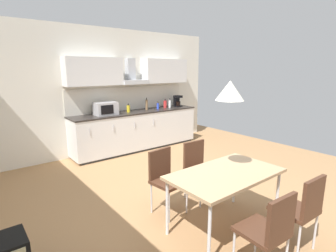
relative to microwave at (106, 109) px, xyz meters
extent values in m
cube|color=#9E754C|center=(-0.07, -2.64, -1.09)|extent=(8.11, 8.87, 0.02)
cube|color=silver|center=(-0.07, 0.37, 0.35)|extent=(6.49, 0.10, 2.84)
cube|color=#333333|center=(0.80, 0.00, -1.05)|extent=(3.06, 0.59, 0.05)
cube|color=silver|center=(0.80, 0.00, -0.60)|extent=(3.19, 0.64, 0.86)
cube|color=#282321|center=(0.80, 0.00, -0.16)|extent=(3.21, 0.66, 0.03)
cube|color=silver|center=(-0.53, -0.33, -0.38)|extent=(0.01, 0.01, 0.14)
cube|color=silver|center=(0.00, -0.33, -0.38)|extent=(0.01, 0.01, 0.14)
cube|color=silver|center=(0.54, -0.33, -0.38)|extent=(0.01, 0.01, 0.14)
cube|color=silver|center=(1.07, -0.33, -0.38)|extent=(0.01, 0.01, 0.14)
cube|color=silver|center=(0.80, 0.31, 0.14)|extent=(3.19, 0.02, 0.56)
cube|color=silver|center=(-0.16, 0.15, 0.80)|extent=(1.26, 0.34, 0.60)
cube|color=silver|center=(1.77, 0.15, 0.80)|extent=(1.26, 0.34, 0.60)
cube|color=#B7BABF|center=(0.80, 0.13, 0.55)|extent=(0.67, 0.40, 0.10)
cube|color=#B7BABF|center=(0.80, 0.24, 0.83)|extent=(0.20, 0.16, 0.55)
cube|color=#ADADB2|center=(0.00, 0.00, 0.00)|extent=(0.48, 0.34, 0.28)
cube|color=black|center=(-0.04, -0.17, 0.00)|extent=(0.29, 0.01, 0.20)
cube|color=black|center=(2.10, 0.00, -0.13)|extent=(0.18, 0.18, 0.02)
cylinder|color=black|center=(2.10, -0.01, -0.06)|extent=(0.12, 0.12, 0.12)
cube|color=black|center=(2.10, 0.06, 0.01)|extent=(0.16, 0.08, 0.30)
cube|color=black|center=(2.10, -0.01, 0.13)|extent=(0.18, 0.16, 0.06)
cylinder|color=brown|center=(1.13, 0.05, -0.02)|extent=(0.06, 0.06, 0.24)
cylinder|color=black|center=(1.13, 0.05, 0.13)|extent=(0.02, 0.02, 0.05)
cylinder|color=white|center=(1.81, -0.01, -0.04)|extent=(0.07, 0.07, 0.19)
cylinder|color=black|center=(1.81, -0.01, 0.08)|extent=(0.03, 0.03, 0.04)
cylinder|color=blue|center=(1.40, -0.05, -0.06)|extent=(0.06, 0.06, 0.16)
cylinder|color=black|center=(1.40, -0.05, 0.03)|extent=(0.02, 0.02, 0.03)
cylinder|color=yellow|center=(0.57, 0.00, -0.06)|extent=(0.08, 0.08, 0.16)
cylinder|color=black|center=(0.57, 0.00, 0.04)|extent=(0.03, 0.03, 0.04)
cylinder|color=red|center=(1.71, 0.06, -0.05)|extent=(0.08, 0.08, 0.18)
cylinder|color=black|center=(1.71, 0.06, 0.06)|extent=(0.03, 0.03, 0.04)
cube|color=tan|center=(-0.13, -3.49, -0.36)|extent=(1.37, 0.78, 0.04)
cylinder|color=silver|center=(-0.76, -3.82, -0.73)|extent=(0.04, 0.04, 0.70)
cylinder|color=silver|center=(0.49, -3.82, -0.73)|extent=(0.04, 0.04, 0.70)
cylinder|color=silver|center=(-0.76, -3.16, -0.73)|extent=(0.04, 0.04, 0.70)
cylinder|color=silver|center=(0.49, -3.16, -0.73)|extent=(0.04, 0.04, 0.70)
cube|color=#4C2D1E|center=(0.18, -4.18, -0.63)|extent=(0.42, 0.42, 0.04)
cube|color=#4C2D1E|center=(0.17, -4.36, -0.41)|extent=(0.38, 0.06, 0.40)
cylinder|color=silver|center=(0.02, -4.00, -0.86)|extent=(0.02, 0.02, 0.43)
cylinder|color=silver|center=(0.36, -4.02, -0.86)|extent=(0.02, 0.02, 0.43)
cylinder|color=silver|center=(0.00, -4.34, -0.86)|extent=(0.02, 0.02, 0.43)
cylinder|color=silver|center=(0.34, -4.36, -0.86)|extent=(0.02, 0.02, 0.43)
cube|color=#4C2D1E|center=(0.18, -2.80, -0.63)|extent=(0.42, 0.42, 0.04)
cube|color=#4C2D1E|center=(0.18, -2.62, -0.41)|extent=(0.38, 0.06, 0.40)
cylinder|color=silver|center=(0.34, -2.98, -0.86)|extent=(0.02, 0.02, 0.43)
cylinder|color=silver|center=(0.00, -2.96, -0.86)|extent=(0.02, 0.02, 0.43)
cylinder|color=silver|center=(0.35, -2.64, -0.86)|extent=(0.02, 0.02, 0.43)
cylinder|color=silver|center=(0.01, -2.62, -0.86)|extent=(0.02, 0.02, 0.43)
cube|color=#4C2D1E|center=(-0.44, -2.80, -0.63)|extent=(0.44, 0.44, 0.04)
cube|color=#4C2D1E|center=(-0.46, -2.62, -0.41)|extent=(0.38, 0.08, 0.40)
cylinder|color=silver|center=(-0.25, -2.95, -0.86)|extent=(0.02, 0.02, 0.43)
cylinder|color=silver|center=(-0.59, -2.99, -0.86)|extent=(0.02, 0.02, 0.43)
cylinder|color=silver|center=(-0.29, -2.61, -0.86)|extent=(0.02, 0.02, 0.43)
cylinder|color=silver|center=(-0.63, -2.65, -0.86)|extent=(0.02, 0.02, 0.43)
cube|color=#4C2D1E|center=(-0.44, -4.18, -0.63)|extent=(0.42, 0.42, 0.04)
cube|color=#4C2D1E|center=(-0.45, -4.36, -0.41)|extent=(0.38, 0.06, 0.40)
cylinder|color=silver|center=(-0.60, -4.00, -0.86)|extent=(0.02, 0.02, 0.43)
cylinder|color=silver|center=(-0.26, -4.02, -0.86)|extent=(0.02, 0.02, 0.43)
cone|color=silver|center=(-0.13, -3.49, 0.62)|extent=(0.32, 0.32, 0.22)
camera|label=1|loc=(-2.48, -5.34, 0.86)|focal=28.00mm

